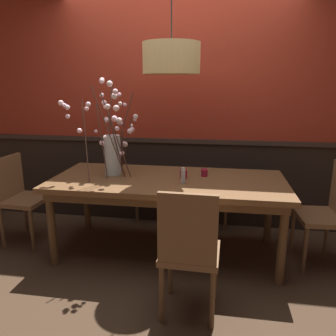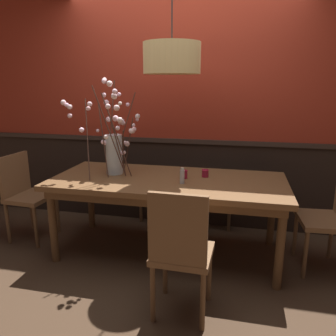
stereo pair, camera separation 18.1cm
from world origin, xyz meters
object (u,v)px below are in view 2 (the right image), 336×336
Objects in this scene: chair_far_side_left at (161,175)px; candle_holder_nearer_center at (184,174)px; chair_head_east_end at (332,213)px; chair_far_side_right at (215,178)px; chair_near_side_right at (181,249)px; candle_holder_nearer_edge at (205,173)px; dining_table at (168,187)px; pendant_lamp at (172,58)px; chair_head_west_end at (25,191)px; condiment_bottle at (182,176)px; vase_with_blossoms at (113,146)px.

chair_far_side_left is 1.01m from candle_holder_nearer_center.
chair_head_east_end reaches higher than candle_holder_nearer_center.
candle_holder_nearer_center is (-0.22, -0.83, 0.26)m from chair_far_side_right.
chair_near_side_right is 0.97m from candle_holder_nearer_center.
candle_holder_nearer_center is at bearing -153.30° from candle_holder_nearer_edge.
candle_holder_nearer_edge is (-1.11, 0.11, 0.26)m from chair_head_east_end.
pendant_lamp reaches higher than dining_table.
dining_table is 0.97m from chair_far_side_left.
chair_head_east_end is 1.14m from candle_holder_nearer_edge.
chair_head_west_end is 0.82× the size of pendant_lamp.
pendant_lamp is at bearing 125.71° from condiment_bottle.
chair_head_east_end is 1.04× the size of chair_head_west_end.
pendant_lamp reaches higher than chair_head_west_end.
chair_far_side_right reaches higher than dining_table.
condiment_bottle is (-1.28, -0.15, 0.29)m from chair_head_east_end.
chair_head_west_end is at bearing -179.98° from dining_table.
chair_head_east_end is at bearing -1.74° from pendant_lamp.
chair_far_side_left is 0.66m from chair_far_side_right.
chair_head_east_end is 1.92m from pendant_lamp.
pendant_lamp is at bearing 105.61° from chair_near_side_right.
chair_far_side_right is 1.03× the size of vase_with_blossoms.
chair_head_east_end reaches higher than dining_table.
candle_holder_nearer_center is (0.43, -0.87, 0.27)m from chair_far_side_left.
chair_head_west_end is 0.99× the size of vase_with_blossoms.
chair_head_east_end is at bearing -0.83° from vase_with_blossoms.
condiment_bottle is (-0.17, -0.26, 0.03)m from candle_holder_nearer_edge.
condiment_bottle is 1.03m from pendant_lamp.
chair_head_east_end is 6.56× the size of condiment_bottle.
candle_holder_nearer_center is (0.14, 0.04, 0.12)m from dining_table.
chair_far_side_right is (0.37, 0.87, -0.14)m from dining_table.
condiment_bottle is at bearing -124.28° from candle_holder_nearer_edge.
chair_head_west_end is (-1.90, -0.87, -0.02)m from chair_far_side_right.
condiment_bottle is at bearing -54.29° from pendant_lamp.
chair_near_side_right is 13.30× the size of candle_holder_nearer_edge.
vase_with_blossoms reaches higher than dining_table.
pendant_lamp is (0.31, -0.84, 1.30)m from chair_far_side_left.
vase_with_blossoms is at bearing 166.05° from condiment_bottle.
candle_holder_nearer_center is 1.10× the size of candle_holder_nearer_edge.
chair_head_east_end is at bearing -0.66° from candle_holder_nearer_center.
condiment_bottle is at bearing -173.50° from chair_head_east_end.
vase_with_blossoms is at bearing 3.26° from chair_head_west_end.
chair_far_side_left is 12.98× the size of candle_holder_nearer_edge.
pendant_lamp is at bearing 75.03° from dining_table.
chair_near_side_right is at bearing -72.24° from chair_far_side_left.
candle_holder_nearer_center is (-0.14, 0.93, 0.26)m from chair_near_side_right.
candle_holder_nearer_center is at bearing -105.11° from chair_far_side_right.
chair_near_side_right reaches higher than dining_table.
chair_near_side_right reaches higher than chair_head_west_end.
candle_holder_nearer_center is 0.21m from candle_holder_nearer_edge.
condiment_bottle is (0.70, -0.18, -0.21)m from vase_with_blossoms.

